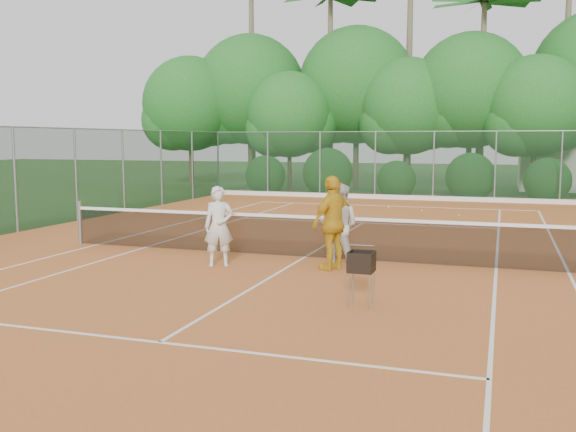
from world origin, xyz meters
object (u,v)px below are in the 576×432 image
at_px(player_white, 219,226).
at_px(player_center_grp, 339,225).
at_px(ball_hopper, 361,263).
at_px(player_yellow, 333,223).

height_order(player_white, player_center_grp, player_center_grp).
xyz_separation_m(player_center_grp, ball_hopper, (1.12, -3.00, -0.17)).
xyz_separation_m(player_white, ball_hopper, (3.52, -2.30, -0.14)).
relative_size(player_yellow, ball_hopper, 2.19).
distance_m(player_yellow, ball_hopper, 2.92).
bearing_deg(player_center_grp, player_white, -163.88).
bearing_deg(player_yellow, player_white, -52.47).
bearing_deg(player_white, player_center_grp, -9.98).
bearing_deg(player_center_grp, ball_hopper, -69.61).
height_order(player_center_grp, player_yellow, player_yellow).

